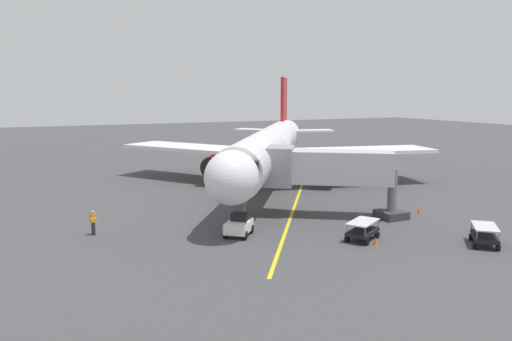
# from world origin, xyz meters

# --- Properties ---
(ground_plane) EXTENTS (220.00, 220.00, 0.00)m
(ground_plane) POSITION_xyz_m (0.00, 0.00, 0.00)
(ground_plane) COLOR #424244
(apron_lead_in_line) EXTENTS (22.41, 33.40, 0.01)m
(apron_lead_in_line) POSITION_xyz_m (1.22, 6.33, 0.01)
(apron_lead_in_line) COLOR yellow
(apron_lead_in_line) RESTS_ON ground
(airplane) EXTENTS (30.75, 35.48, 11.50)m
(airplane) POSITION_xyz_m (1.06, 0.10, 4.00)
(airplane) COLOR white
(airplane) RESTS_ON ground
(jet_bridge) EXTENTS (10.54, 8.19, 5.40)m
(jet_bridge) POSITION_xyz_m (2.86, 12.46, 3.76)
(jet_bridge) COLOR #B7B7BC
(jet_bridge) RESTS_ON ground
(ground_crew_marshaller) EXTENTS (0.47, 0.40, 1.71)m
(ground_crew_marshaller) POSITION_xyz_m (19.54, 10.67, 0.89)
(ground_crew_marshaller) COLOR #23232D
(ground_crew_marshaller) RESTS_ON ground
(baggage_cart_near_nose) EXTENTS (2.95, 2.56, 1.27)m
(baggage_cart_near_nose) POSITION_xyz_m (3.67, 19.30, 0.66)
(baggage_cart_near_nose) COLOR black
(baggage_cart_near_nose) RESTS_ON ground
(baggage_cart_portside) EXTENTS (2.77, 2.88, 1.27)m
(baggage_cart_portside) POSITION_xyz_m (-2.63, 23.49, 0.66)
(baggage_cart_portside) COLOR black
(baggage_cart_portside) RESTS_ON ground
(tug_starboard_side) EXTENTS (2.61, 2.73, 1.50)m
(tug_starboard_side) POSITION_xyz_m (10.63, 14.96, 0.70)
(tug_starboard_side) COLOR white
(tug_starboard_side) RESTS_ON ground
(safety_cone_nose_left) EXTENTS (0.32, 0.32, 0.55)m
(safety_cone_nose_left) POSITION_xyz_m (-1.47, 14.59, 0.28)
(safety_cone_nose_left) COLOR #F2590F
(safety_cone_nose_left) RESTS_ON ground
(safety_cone_nose_right) EXTENTS (0.32, 0.32, 0.55)m
(safety_cone_nose_right) POSITION_xyz_m (-4.81, 15.39, 0.28)
(safety_cone_nose_right) COLOR #F2590F
(safety_cone_nose_right) RESTS_ON ground
(safety_cone_wing_port) EXTENTS (0.32, 0.32, 0.55)m
(safety_cone_wing_port) POSITION_xyz_m (3.57, 20.57, 0.28)
(safety_cone_wing_port) COLOR #F2590F
(safety_cone_wing_port) RESTS_ON ground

